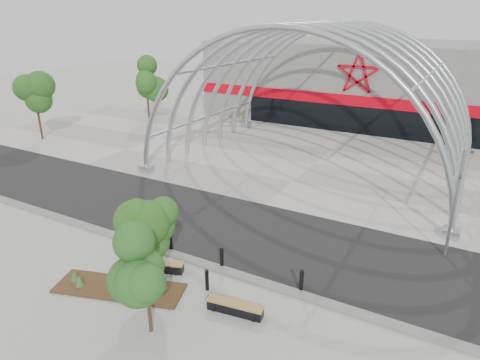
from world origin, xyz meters
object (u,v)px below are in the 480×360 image
at_px(bench_1, 235,308).
at_px(bollard_2, 222,258).
at_px(street_tree_1, 145,262).
at_px(street_tree_0, 149,229).
at_px(bench_0, 159,266).
at_px(signal_pole, 455,203).

distance_m(bench_1, bollard_2, 3.21).
relative_size(street_tree_1, bollard_2, 3.92).
relative_size(street_tree_0, street_tree_1, 0.99).
relative_size(street_tree_1, bench_1, 1.76).
relative_size(street_tree_1, bench_0, 1.75).
height_order(street_tree_1, bench_1, street_tree_1).
distance_m(signal_pole, bollard_2, 10.73).
bearing_deg(signal_pole, bench_0, -145.05).
bearing_deg(street_tree_0, bench_1, 6.27).
xyz_separation_m(bench_1, bollard_2, (-2.08, 2.43, 0.28)).
bearing_deg(bollard_2, street_tree_1, -90.61).
bearing_deg(street_tree_0, bench_0, 122.12).
relative_size(bench_1, bollard_2, 2.23).
bearing_deg(bench_1, bollard_2, 130.62).
distance_m(street_tree_0, bollard_2, 3.96).
bearing_deg(street_tree_1, bench_0, 125.16).
distance_m(bench_0, bench_1, 4.44).
xyz_separation_m(bench_0, bench_1, (4.36, -0.83, -0.00)).
bearing_deg(bollard_2, street_tree_0, -118.17).
height_order(street_tree_0, bench_0, street_tree_0).
xyz_separation_m(signal_pole, bench_1, (-6.52, -8.44, -2.49)).
xyz_separation_m(street_tree_0, bench_0, (-0.77, 1.23, -2.61)).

